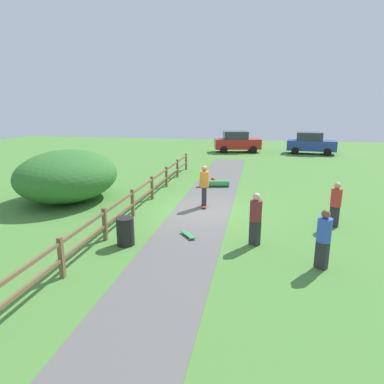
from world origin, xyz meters
TOP-DOWN VIEW (x-y plane):
  - ground_plane at (0.00, 0.00)m, footprint 60.00×60.00m
  - asphalt_path at (0.00, 0.00)m, footprint 2.40×28.00m
  - wooden_fence at (-2.60, 0.00)m, footprint 0.12×18.12m
  - bush_large at (-6.37, 0.42)m, footprint 4.33×5.20m
  - trash_bin at (-1.80, -4.09)m, footprint 0.56×0.56m
  - skater_riding at (0.00, 0.46)m, footprint 0.42×0.82m
  - skater_fallen at (-0.06, 4.33)m, footprint 1.63×1.37m
  - skateboard_loose at (0.02, -3.08)m, footprint 0.65×0.75m
  - bystander_maroon at (2.22, -3.31)m, footprint 0.54×0.54m
  - bystander_red at (5.04, -1.05)m, footprint 0.49×0.49m
  - bystander_blue at (4.03, -4.61)m, footprint 0.53×0.53m
  - parked_car_blue at (6.80, 18.64)m, footprint 4.37×2.38m
  - parked_car_red at (0.20, 18.62)m, footprint 4.47×2.67m

SIDE VIEW (x-z plane):
  - ground_plane at x=0.00m, z-range 0.00..0.00m
  - asphalt_path at x=0.00m, z-range 0.00..0.02m
  - skateboard_loose at x=0.02m, z-range 0.05..0.13m
  - skater_fallen at x=-0.06m, z-range 0.02..0.38m
  - trash_bin at x=-1.80m, z-range 0.00..0.90m
  - wooden_fence at x=-2.60m, z-range 0.12..1.22m
  - bystander_red at x=5.04m, z-range 0.08..1.74m
  - bystander_blue at x=4.03m, z-range 0.08..1.75m
  - bystander_maroon at x=2.22m, z-range 0.09..1.78m
  - parked_car_blue at x=6.80m, z-range 0.00..1.92m
  - parked_car_red at x=0.20m, z-range 0.00..1.92m
  - skater_riding at x=0.00m, z-range 0.12..1.93m
  - bush_large at x=-6.37m, z-range 0.00..2.33m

